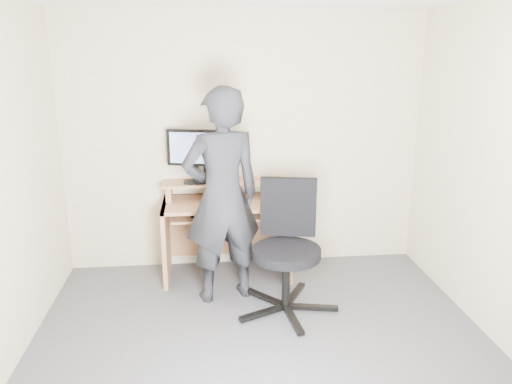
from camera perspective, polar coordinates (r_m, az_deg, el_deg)
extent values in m
plane|color=#5A5B60|center=(3.75, 1.14, -18.70)|extent=(3.50, 3.50, 0.00)
cube|color=beige|center=(4.90, -1.33, 5.62)|extent=(3.50, 0.02, 2.50)
cube|color=tan|center=(4.86, -10.22, -5.51)|extent=(0.04, 0.60, 0.75)
cube|color=tan|center=(4.90, 3.48, -5.06)|extent=(0.04, 0.60, 0.75)
cube|color=tan|center=(4.73, -3.41, -1.25)|extent=(1.20, 0.60, 0.03)
cube|color=tan|center=(4.68, -3.34, -2.65)|extent=(1.02, 0.38, 0.02)
cube|color=tan|center=(4.85, -9.89, 0.10)|extent=(0.05, 0.28, 0.15)
cube|color=tan|center=(4.89, 2.82, 0.47)|extent=(0.05, 0.28, 0.15)
cube|color=tan|center=(4.82, -3.52, 1.12)|extent=(1.20, 0.30, 0.02)
cube|color=tan|center=(5.09, -3.50, -3.63)|extent=(1.20, 0.03, 0.65)
cube|color=black|center=(4.79, -6.83, 1.19)|extent=(0.24, 0.15, 0.02)
cube|color=black|center=(4.79, -6.86, 2.21)|extent=(0.05, 0.04, 0.15)
cube|color=black|center=(4.71, -6.96, 5.05)|extent=(0.53, 0.15, 0.34)
cube|color=#84A4E5|center=(4.69, -6.96, 5.00)|extent=(0.47, 0.11, 0.29)
cube|color=black|center=(4.81, -5.37, 2.43)|extent=(0.11, 0.15, 0.20)
cylinder|color=#ACADB1|center=(4.77, -2.82, 2.34)|extent=(0.09, 0.09, 0.20)
cube|color=black|center=(4.84, 1.06, 1.42)|extent=(0.07, 0.13, 0.01)
cube|color=black|center=(4.72, -7.47, 1.04)|extent=(0.05, 0.05, 0.03)
torus|color=silver|center=(4.86, -4.47, 1.47)|extent=(0.19, 0.19, 0.06)
cube|color=black|center=(4.66, -4.55, -2.43)|extent=(0.48, 0.25, 0.03)
ellipsoid|color=black|center=(4.65, 1.35, -1.07)|extent=(0.10, 0.07, 0.04)
cube|color=black|center=(4.33, 6.46, -12.95)|extent=(0.43, 0.14, 0.03)
cube|color=black|center=(4.52, 4.41, -11.58)|extent=(0.26, 0.40, 0.03)
cube|color=black|center=(4.46, 1.07, -11.96)|extent=(0.33, 0.35, 0.03)
cube|color=black|center=(4.23, 0.79, -13.65)|extent=(0.41, 0.23, 0.03)
cube|color=black|center=(4.15, 4.28, -14.33)|extent=(0.10, 0.43, 0.03)
cylinder|color=black|center=(4.22, 3.46, -10.06)|extent=(0.07, 0.07, 0.45)
cylinder|color=black|center=(4.12, 3.51, -6.96)|extent=(0.56, 0.56, 0.08)
cube|color=black|center=(4.24, 3.71, -1.71)|extent=(0.48, 0.16, 0.51)
imported|color=black|center=(4.23, -3.90, -0.56)|extent=(0.77, 0.61, 1.86)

